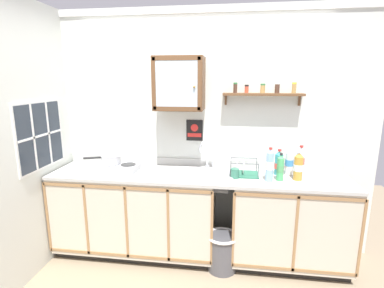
% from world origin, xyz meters
% --- Properties ---
extents(floor, '(6.01, 6.01, 0.00)m').
position_xyz_m(floor, '(0.00, 0.00, 0.00)').
color(floor, gray).
rests_on(floor, ground).
extents(back_wall, '(3.61, 0.07, 2.57)m').
position_xyz_m(back_wall, '(0.00, 0.77, 1.29)').
color(back_wall, silver).
rests_on(back_wall, ground).
extents(side_wall_left, '(0.05, 3.55, 2.57)m').
position_xyz_m(side_wall_left, '(-1.53, -0.23, 1.28)').
color(side_wall_left, silver).
rests_on(side_wall_left, ground).
extents(lower_cabinet_run, '(1.68, 0.59, 0.89)m').
position_xyz_m(lower_cabinet_run, '(-0.65, 0.46, 0.45)').
color(lower_cabinet_run, black).
rests_on(lower_cabinet_run, ground).
extents(lower_cabinet_run_right, '(1.13, 0.59, 0.89)m').
position_xyz_m(lower_cabinet_run_right, '(0.93, 0.46, 0.45)').
color(lower_cabinet_run_right, black).
rests_on(lower_cabinet_run_right, ground).
extents(countertop, '(2.97, 0.62, 0.03)m').
position_xyz_m(countertop, '(0.00, 0.45, 0.90)').
color(countertop, '#B2B2AD').
rests_on(countertop, lower_cabinet_run).
extents(backsplash, '(2.97, 0.02, 0.08)m').
position_xyz_m(backsplash, '(0.00, 0.74, 0.96)').
color(backsplash, '#B2B2AD').
rests_on(backsplash, countertop).
extents(sink, '(0.56, 0.42, 0.45)m').
position_xyz_m(sink, '(0.08, 0.49, 0.89)').
color(sink, silver).
rests_on(sink, countertop).
extents(hot_plate_stove, '(0.39, 0.29, 0.07)m').
position_xyz_m(hot_plate_stove, '(-0.82, 0.45, 0.95)').
color(hot_plate_stove, silver).
rests_on(hot_plate_stove, countertop).
extents(saucepan, '(0.36, 0.21, 0.09)m').
position_xyz_m(saucepan, '(-0.91, 0.47, 1.03)').
color(saucepan, silver).
rests_on(saucepan, hot_plate_stove).
extents(bottle_water_clear_0, '(0.08, 0.08, 0.30)m').
position_xyz_m(bottle_water_clear_0, '(1.01, 0.57, 1.06)').
color(bottle_water_clear_0, silver).
rests_on(bottle_water_clear_0, countertop).
extents(bottle_water_blue_1, '(0.07, 0.07, 0.32)m').
position_xyz_m(bottle_water_blue_1, '(0.69, 0.34, 1.07)').
color(bottle_water_blue_1, '#8CB7E0').
rests_on(bottle_water_blue_1, countertop).
extents(bottle_soda_green_2, '(0.07, 0.07, 0.27)m').
position_xyz_m(bottle_soda_green_2, '(0.79, 0.38, 1.04)').
color(bottle_soda_green_2, '#4CB266').
rests_on(bottle_soda_green_2, countertop).
extents(bottle_opaque_white_3, '(0.08, 0.08, 0.28)m').
position_xyz_m(bottle_opaque_white_3, '(0.91, 0.56, 1.05)').
color(bottle_opaque_white_3, white).
rests_on(bottle_opaque_white_3, countertop).
extents(bottle_detergent_teal_4, '(0.08, 0.08, 0.26)m').
position_xyz_m(bottle_detergent_teal_4, '(0.81, 0.56, 1.03)').
color(bottle_detergent_teal_4, teal).
rests_on(bottle_detergent_teal_4, countertop).
extents(bottle_juice_amber_5, '(0.09, 0.09, 0.28)m').
position_xyz_m(bottle_juice_amber_5, '(0.96, 0.42, 1.05)').
color(bottle_juice_amber_5, gold).
rests_on(bottle_juice_amber_5, countertop).
extents(dish_rack, '(0.28, 0.23, 0.16)m').
position_xyz_m(dish_rack, '(0.45, 0.49, 0.95)').
color(dish_rack, '#26664C').
rests_on(dish_rack, countertop).
extents(mug, '(0.08, 0.12, 0.09)m').
position_xyz_m(mug, '(0.38, 0.39, 0.96)').
color(mug, '#337259').
rests_on(mug, countertop).
extents(wall_cabinet, '(0.49, 0.35, 0.52)m').
position_xyz_m(wall_cabinet, '(-0.20, 0.58, 1.81)').
color(wall_cabinet, brown).
extents(spice_shelf, '(0.79, 0.14, 0.23)m').
position_xyz_m(spice_shelf, '(0.63, 0.68, 1.72)').
color(spice_shelf, brown).
extents(warning_sign, '(0.18, 0.01, 0.23)m').
position_xyz_m(warning_sign, '(-0.06, 0.74, 1.31)').
color(warning_sign, black).
extents(window, '(0.03, 0.68, 0.66)m').
position_xyz_m(window, '(-1.50, 0.21, 1.32)').
color(window, '#262D38').
extents(trash_bin, '(0.32, 0.32, 0.38)m').
position_xyz_m(trash_bin, '(0.28, 0.26, 0.20)').
color(trash_bin, '#4C4C51').
rests_on(trash_bin, ground).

